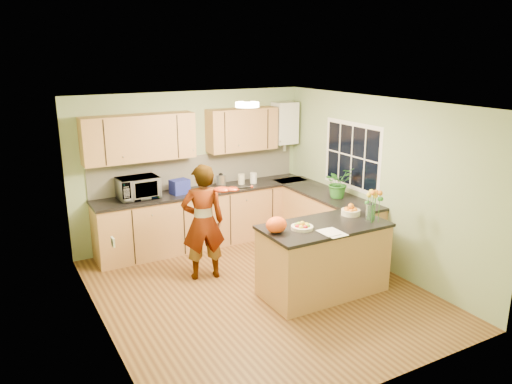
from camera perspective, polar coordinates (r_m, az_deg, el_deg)
floor at (r=6.82m, az=0.30°, el=-11.32°), size 4.50×4.50×0.00m
ceiling at (r=6.10m, az=0.33°, el=10.08°), size 4.00×4.50×0.02m
wall_back at (r=8.32m, az=-7.33°, el=2.74°), size 4.00×0.02×2.50m
wall_front at (r=4.64m, az=14.23°, el=-8.28°), size 4.00×0.02×2.50m
wall_left at (r=5.69m, az=-17.57°, el=-4.03°), size 0.02×4.50×2.50m
wall_right at (r=7.50m, az=13.75°, el=0.98°), size 0.02×4.50×2.50m
back_counter at (r=8.29m, az=-5.73°, el=-2.83°), size 3.64×0.62×0.94m
right_counter at (r=8.16m, az=7.80°, el=-3.23°), size 0.62×2.24×0.94m
splashback at (r=8.35m, az=-6.65°, el=2.47°), size 3.60×0.02×0.52m
upper_cabinets at (r=7.98m, az=-8.20°, el=6.56°), size 3.20×0.34×0.70m
boiler at (r=8.82m, az=3.30°, el=7.86°), size 0.40×0.30×0.86m
window_right at (r=7.86m, az=10.90°, el=4.07°), size 0.01×1.30×1.05m
light_switch at (r=5.12m, az=-16.03°, el=-5.51°), size 0.02×0.09×0.09m
ceiling_lamp at (r=6.37m, az=-1.02°, el=9.96°), size 0.30×0.30×0.07m
peninsula_island at (r=6.68m, az=7.69°, el=-7.55°), size 1.66×0.85×0.95m
fruit_dish at (r=6.30m, az=5.30°, el=-3.90°), size 0.28×0.28×0.10m
orange_bowl at (r=6.93m, az=10.77°, el=-2.08°), size 0.26×0.26×0.15m
flower_vase at (r=6.64m, az=13.03°, el=-0.50°), size 0.28×0.28×0.51m
orange_bag at (r=6.14m, az=2.34°, el=-3.77°), size 0.33×0.30×0.20m
papers at (r=6.22m, az=8.76°, el=-4.60°), size 0.24×0.33×0.01m
violinist at (r=6.96m, az=-6.07°, el=-3.45°), size 0.67×0.52×1.65m
violin at (r=6.70m, az=-3.87°, el=0.27°), size 0.58×0.50×0.15m
microwave at (r=7.79m, az=-13.32°, el=0.47°), size 0.62×0.43×0.33m
blue_box at (r=7.95m, az=-8.71°, el=0.62°), size 0.31×0.26×0.22m
kettle at (r=8.23m, az=-4.02°, el=1.32°), size 0.15×0.15×0.29m
jar_cream at (r=8.43m, az=-1.69°, el=1.49°), size 0.12×0.12×0.17m
jar_white at (r=8.49m, az=-0.29°, el=1.61°), size 0.13×0.13×0.18m
potted_plant at (r=7.72m, az=9.38°, el=1.07°), size 0.45×0.40×0.47m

